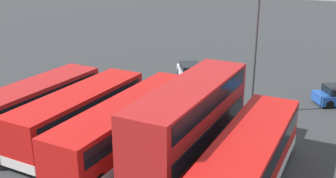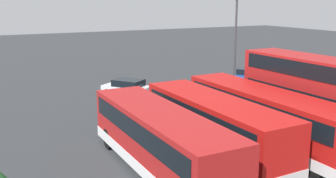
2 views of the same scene
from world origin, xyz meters
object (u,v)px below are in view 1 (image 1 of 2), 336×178
object	(u,v)px
bus_single_deck_third	(129,124)
bus_single_deck_fifth	(30,106)
bus_single_deck_near_end	(250,158)
lamp_post_tall	(256,46)
bus_double_decker_second	(190,124)
bus_single_deck_fourth	(80,113)
car_hatchback_silver	(190,71)

from	to	relation	value
bus_single_deck_third	bus_single_deck_fifth	distance (m)	7.00
bus_single_deck_near_end	lamp_post_tall	xyz separation A→B (m)	(2.85, -9.38, 3.17)
bus_single_deck_near_end	bus_double_decker_second	xyz separation A→B (m)	(3.43, -0.58, 0.83)
bus_single_deck_fourth	lamp_post_tall	world-z (taller)	lamp_post_tall
bus_single_deck_fifth	lamp_post_tall	bearing A→B (deg)	-139.97
bus_single_deck_fourth	lamp_post_tall	distance (m)	12.27
bus_single_deck_near_end	lamp_post_tall	distance (m)	10.30
bus_single_deck_fifth	car_hatchback_silver	world-z (taller)	bus_single_deck_fifth
bus_single_deck_near_end	bus_single_deck_third	world-z (taller)	same
bus_single_deck_near_end	bus_single_deck_fifth	distance (m)	14.19
bus_single_deck_fourth	bus_single_deck_fifth	distance (m)	3.53
bus_single_deck_fifth	lamp_post_tall	xyz separation A→B (m)	(-11.34, -9.53, 3.17)
bus_single_deck_near_end	bus_single_deck_fifth	xyz separation A→B (m)	(14.19, 0.15, 0.00)
bus_single_deck_third	lamp_post_tall	xyz separation A→B (m)	(-4.38, -8.80, 3.17)
bus_single_deck_third	bus_double_decker_second	bearing A→B (deg)	-179.83
bus_single_deck_near_end	lamp_post_tall	world-z (taller)	lamp_post_tall
bus_single_deck_fourth	car_hatchback_silver	world-z (taller)	bus_single_deck_fourth
bus_single_deck_third	lamp_post_tall	size ratio (longest dim) A/B	1.45
bus_single_deck_fourth	car_hatchback_silver	bearing A→B (deg)	-92.78
bus_single_deck_fourth	lamp_post_tall	bearing A→B (deg)	-131.62
bus_single_deck_fourth	car_hatchback_silver	size ratio (longest dim) A/B	2.41
car_hatchback_silver	bus_single_deck_third	bearing A→B (deg)	101.56
bus_single_deck_near_end	bus_single_deck_fourth	bearing A→B (deg)	-2.75
bus_single_deck_near_end	car_hatchback_silver	world-z (taller)	bus_single_deck_near_end
bus_single_deck_fourth	bus_single_deck_fifth	world-z (taller)	same
bus_single_deck_near_end	bus_single_deck_third	bearing A→B (deg)	-4.53
bus_single_deck_near_end	bus_single_deck_fourth	size ratio (longest dim) A/B	1.03
bus_double_decker_second	bus_single_deck_fourth	size ratio (longest dim) A/B	1.00
bus_double_decker_second	car_hatchback_silver	size ratio (longest dim) A/B	2.41
bus_double_decker_second	bus_single_deck_fourth	xyz separation A→B (m)	(7.29, 0.07, -0.83)
bus_single_deck_third	car_hatchback_silver	distance (m)	14.11
bus_single_deck_fifth	lamp_post_tall	distance (m)	15.15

